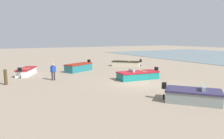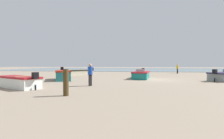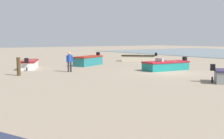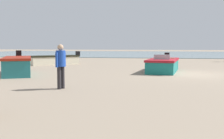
{
  "view_description": "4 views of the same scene",
  "coord_description": "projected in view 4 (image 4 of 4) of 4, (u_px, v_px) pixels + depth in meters",
  "views": [
    {
      "loc": [
        -15.0,
        11.26,
        3.93
      ],
      "look_at": [
        1.82,
        1.53,
        1.09
      ],
      "focal_mm": 33.7,
      "sensor_mm": 36.0,
      "label": 1
    },
    {
      "loc": [
        1.26,
        18.52,
        1.57
      ],
      "look_at": [
        4.57,
        -1.25,
        0.97
      ],
      "focal_mm": 28.26,
      "sensor_mm": 36.0,
      "label": 2
    },
    {
      "loc": [
        -15.09,
        16.26,
        2.59
      ],
      "look_at": [
        0.79,
        4.94,
        0.48
      ],
      "focal_mm": 43.99,
      "sensor_mm": 36.0,
      "label": 3
    },
    {
      "loc": [
        1.22,
        15.69,
        1.59
      ],
      "look_at": [
        2.69,
        7.99,
        0.9
      ],
      "focal_mm": 44.37,
      "sensor_mm": 36.0,
      "label": 4
    }
  ],
  "objects": [
    {
      "name": "beach_walker_distant",
      "position": [
        61.0,
        63.0,
        10.01
      ],
      "size": [
        0.43,
        0.53,
        1.62
      ],
      "rotation": [
        0.0,
        0.0,
        4.39
      ],
      "color": "#282529",
      "rests_on": "ground"
    },
    {
      "name": "ground_plane",
      "position": [
        187.0,
        74.0,
        15.26
      ],
      "size": [
        160.0,
        160.0,
        0.0
      ],
      "primitive_type": "plane",
      "color": "gray"
    },
    {
      "name": "tidal_water",
      "position": [
        171.0,
        54.0,
        50.49
      ],
      "size": [
        80.0,
        36.0,
        0.06
      ],
      "primitive_type": "cube",
      "color": "slate",
      "rests_on": "ground"
    },
    {
      "name": "boat_cream_4",
      "position": [
        55.0,
        60.0,
        22.6
      ],
      "size": [
        3.78,
        3.7,
        1.08
      ],
      "rotation": [
        0.0,
        0.0,
        5.48
      ],
      "color": "beige",
      "rests_on": "ground"
    },
    {
      "name": "boat_teal_3",
      "position": [
        163.0,
        65.0,
        16.56
      ],
      "size": [
        2.02,
        4.43,
        1.09
      ],
      "rotation": [
        0.0,
        0.0,
        6.18
      ],
      "color": "#177673",
      "rests_on": "ground"
    },
    {
      "name": "boat_teal_2",
      "position": [
        18.0,
        66.0,
        14.91
      ],
      "size": [
        2.95,
        3.95,
        1.27
      ],
      "rotation": [
        0.0,
        0.0,
        0.47
      ],
      "color": "#1F6C72",
      "rests_on": "ground"
    }
  ]
}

